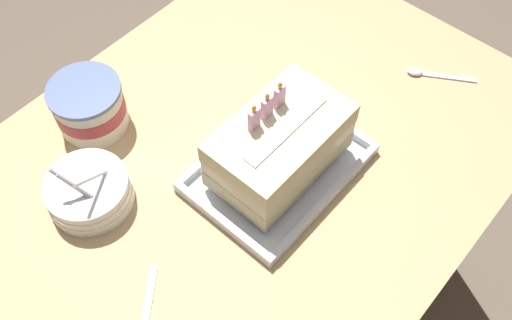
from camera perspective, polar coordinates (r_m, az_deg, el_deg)
name	(u,v)px	position (r m, az deg, el deg)	size (l,w,h in m)	color
ground_plane	(242,311)	(1.68, -1.36, -14.82)	(8.00, 8.00, 0.00)	#6B5B4C
dining_table	(236,199)	(1.09, -2.03, -3.95)	(1.12, 0.78, 0.75)	tan
foil_tray	(278,169)	(0.99, 2.24, -0.89)	(0.29, 0.22, 0.02)	silver
birthday_cake	(280,145)	(0.93, 2.38, 1.49)	(0.23, 0.14, 0.16)	beige
bowl_stack	(89,192)	(0.98, -16.35, -3.07)	(0.14, 0.14, 0.12)	white
ice_cream_tub	(89,106)	(1.06, -16.31, 5.19)	(0.13, 0.13, 0.09)	silver
serving_spoon_by_bowls	(426,73)	(1.17, 16.65, 8.28)	(0.08, 0.12, 0.01)	silver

